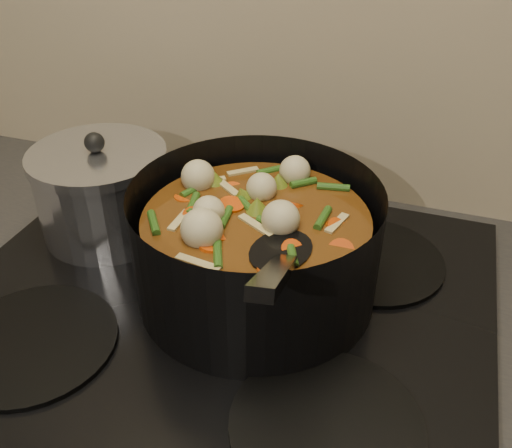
% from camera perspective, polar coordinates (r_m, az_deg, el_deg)
% --- Properties ---
extents(stovetop, '(0.62, 0.54, 0.03)m').
position_cam_1_polar(stovetop, '(0.68, -3.84, -8.07)').
color(stovetop, black).
rests_on(stovetop, counter).
extents(stockpot, '(0.29, 0.37, 0.20)m').
position_cam_1_polar(stockpot, '(0.64, 0.03, -2.34)').
color(stockpot, black).
rests_on(stockpot, stovetop).
extents(saucepan, '(0.18, 0.18, 0.15)m').
position_cam_1_polar(saucepan, '(0.78, -15.06, 3.14)').
color(saucepan, silver).
rests_on(saucepan, stovetop).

